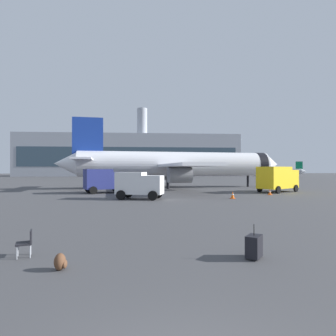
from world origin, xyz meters
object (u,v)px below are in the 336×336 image
object	(u,v)px
safety_cone_near	(122,189)
gate_chair	(26,241)
airplane_taxiing	(278,171)
cargo_van	(139,184)
safety_cone_far	(125,192)
traveller_backpack	(60,262)
safety_cone_mid	(270,192)
fuel_truck	(278,178)
service_truck	(104,180)
rolling_suitcase	(254,246)
airplane_at_gate	(176,164)
safety_cone_outer	(233,195)

from	to	relation	value
safety_cone_near	gate_chair	distance (m)	26.83
airplane_taxiing	cargo_van	xyz separation A→B (m)	(-52.65, -79.68, -0.59)
cargo_van	safety_cone_near	world-z (taller)	cargo_van
safety_cone_far	traveller_backpack	world-z (taller)	safety_cone_far
airplane_taxiing	safety_cone_far	size ratio (longest dim) A/B	26.48
safety_cone_mid	fuel_truck	bearing A→B (deg)	54.13
cargo_van	traveller_backpack	size ratio (longest dim) A/B	9.95
safety_cone_mid	service_truck	bearing A→B (deg)	167.15
cargo_van	safety_cone_far	size ratio (longest dim) A/B	6.69
fuel_truck	safety_cone_far	world-z (taller)	fuel_truck
service_truck	rolling_suitcase	xyz separation A→B (m)	(8.36, -26.28, -1.22)
safety_cone_far	gate_chair	size ratio (longest dim) A/B	0.83
airplane_at_gate	cargo_van	bearing A→B (deg)	-107.99
safety_cone_mid	safety_cone_outer	size ratio (longest dim) A/B	0.85
safety_cone_near	fuel_truck	bearing A→B (deg)	-5.43
cargo_van	fuel_truck	bearing A→B (deg)	22.12
safety_cone_near	service_truck	bearing A→B (deg)	-146.12
airplane_taxiing	safety_cone_mid	bearing A→B (deg)	-116.51
airplane_taxiing	gate_chair	size ratio (longest dim) A/B	21.98
service_truck	cargo_van	bearing A→B (deg)	-60.09
safety_cone_outer	rolling_suitcase	bearing A→B (deg)	-105.51
airplane_at_gate	gate_chair	distance (m)	35.78
safety_cone_far	rolling_suitcase	xyz separation A→B (m)	(5.64, -22.36, 0.04)
safety_cone_mid	gate_chair	size ratio (longest dim) A/B	0.72
safety_cone_outer	traveller_backpack	world-z (taller)	safety_cone_outer
service_truck	safety_cone_mid	xyz separation A→B (m)	(18.87, -4.30, -1.30)
rolling_suitcase	traveller_backpack	size ratio (longest dim) A/B	2.29
airplane_at_gate	safety_cone_near	xyz separation A→B (m)	(-7.75, -7.74, -3.34)
safety_cone_mid	traveller_backpack	world-z (taller)	safety_cone_mid
service_truck	rolling_suitcase	distance (m)	27.60
safety_cone_mid	rolling_suitcase	size ratio (longest dim) A/B	0.56
airplane_taxiing	safety_cone_outer	xyz separation A→B (m)	(-43.52, -80.02, -1.69)
cargo_van	rolling_suitcase	xyz separation A→B (m)	(4.02, -18.73, -1.06)
safety_cone_near	rolling_suitcase	world-z (taller)	rolling_suitcase
safety_cone_mid	gate_chair	xyz separation A→B (m)	(-17.89, -21.17, 0.19)
airplane_taxiing	safety_cone_outer	size ratio (longest dim) A/B	26.19
airplane_at_gate	service_truck	distance (m)	13.46
fuel_truck	safety_cone_outer	bearing A→B (deg)	-137.88
safety_cone_near	safety_cone_mid	bearing A→B (deg)	-18.47
fuel_truck	safety_cone_outer	xyz separation A→B (m)	(-8.13, -7.35, -1.42)
cargo_van	safety_cone_outer	distance (m)	9.20
service_truck	airplane_taxiing	bearing A→B (deg)	51.69
safety_cone_outer	service_truck	bearing A→B (deg)	149.67
safety_cone_mid	safety_cone_far	bearing A→B (deg)	178.64
service_truck	safety_cone_far	world-z (taller)	service_truck
safety_cone_near	airplane_taxiing	bearing A→B (deg)	52.16
rolling_suitcase	safety_cone_far	bearing A→B (deg)	104.16
airplane_taxiing	cargo_van	world-z (taller)	airplane_taxiing
service_truck	cargo_van	xyz separation A→B (m)	(4.34, -7.54, -0.16)
service_truck	traveller_backpack	bearing A→B (deg)	-84.77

